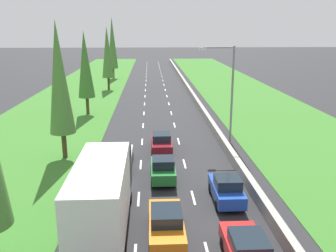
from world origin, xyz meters
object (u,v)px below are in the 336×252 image
at_px(orange_sedan_centre_lane, 166,223).
at_px(silver_sedan_left_lane, 121,156).
at_px(blue_hatchback_right_lane, 227,189).
at_px(poplar_tree_fifth, 112,43).
at_px(street_light_mast, 229,88).
at_px(maroon_sedan_centre_lane, 161,142).
at_px(white_box_truck_left_lane, 104,195).
at_px(red_sedan_right_lane, 248,252).
at_px(green_hatchback_centre_lane, 163,169).
at_px(poplar_tree_third, 85,65).
at_px(poplar_tree_second, 59,79).
at_px(poplar_tree_fourth, 107,52).

distance_m(orange_sedan_centre_lane, silver_sedan_left_lane, 10.68).
xyz_separation_m(blue_hatchback_right_lane, poplar_tree_fifth, (-12.50, 58.33, 6.63)).
distance_m(poplar_tree_fifth, street_light_mast, 48.83).
xyz_separation_m(blue_hatchback_right_lane, maroon_sedan_centre_lane, (-3.72, 9.94, -0.02)).
height_order(silver_sedan_left_lane, poplar_tree_fifth, poplar_tree_fifth).
relative_size(white_box_truck_left_lane, red_sedan_right_lane, 2.09).
bearing_deg(street_light_mast, green_hatchback_centre_lane, -127.04).
distance_m(poplar_tree_third, street_light_mast, 19.61).
xyz_separation_m(blue_hatchback_right_lane, green_hatchback_centre_lane, (-3.82, 3.56, 0.00)).
bearing_deg(white_box_truck_left_lane, orange_sedan_centre_lane, -10.72).
bearing_deg(orange_sedan_centre_lane, green_hatchback_centre_lane, 89.21).
distance_m(poplar_tree_second, street_light_mast, 14.79).
bearing_deg(white_box_truck_left_lane, green_hatchback_centre_lane, 64.04).
bearing_deg(poplar_tree_second, maroon_sedan_centre_lane, 9.71).
xyz_separation_m(silver_sedan_left_lane, poplar_tree_fourth, (-4.88, 36.89, 5.66)).
bearing_deg(poplar_tree_third, red_sedan_right_lane, -68.58).
bearing_deg(poplar_tree_second, silver_sedan_left_lane, -24.34).
bearing_deg(poplar_tree_fourth, silver_sedan_left_lane, -82.46).
relative_size(poplar_tree_third, poplar_tree_fourth, 0.94).
xyz_separation_m(maroon_sedan_centre_lane, poplar_tree_fourth, (-8.20, 33.32, 5.66)).
xyz_separation_m(poplar_tree_third, street_light_mast, (15.02, -12.57, -0.94)).
xyz_separation_m(poplar_tree_third, poplar_tree_fourth, (0.61, 18.78, 0.30)).
bearing_deg(poplar_tree_fifth, maroon_sedan_centre_lane, -79.73).
relative_size(poplar_tree_second, poplar_tree_third, 1.09).
bearing_deg(silver_sedan_left_lane, green_hatchback_centre_lane, -41.18).
bearing_deg(white_box_truck_left_lane, silver_sedan_left_lane, 89.44).
bearing_deg(red_sedan_right_lane, blue_hatchback_right_lane, 86.56).
xyz_separation_m(red_sedan_right_lane, poplar_tree_second, (-11.46, 15.02, 5.83)).
distance_m(poplar_tree_third, poplar_tree_fifth, 33.88).
bearing_deg(poplar_tree_second, street_light_mast, 13.22).
xyz_separation_m(orange_sedan_centre_lane, maroon_sedan_centre_lane, (0.20, 13.78, 0.00)).
height_order(green_hatchback_centre_lane, street_light_mast, street_light_mast).
relative_size(silver_sedan_left_lane, street_light_mast, 0.50).
bearing_deg(white_box_truck_left_lane, poplar_tree_second, 111.81).
height_order(red_sedan_right_lane, poplar_tree_second, poplar_tree_second).
bearing_deg(blue_hatchback_right_lane, poplar_tree_fifth, 102.09).
distance_m(maroon_sedan_centre_lane, poplar_tree_fifth, 49.63).
distance_m(red_sedan_right_lane, poplar_tree_third, 33.68).
bearing_deg(poplar_tree_fifth, green_hatchback_centre_lane, -81.00).
distance_m(white_box_truck_left_lane, poplar_tree_third, 28.52).
xyz_separation_m(poplar_tree_second, poplar_tree_fifth, (-0.65, 49.79, 0.82)).
bearing_deg(silver_sedan_left_lane, poplar_tree_second, 155.66).
relative_size(orange_sedan_centre_lane, poplar_tree_third, 0.44).
relative_size(orange_sedan_centre_lane, poplar_tree_fifth, 0.35).
relative_size(green_hatchback_centre_lane, poplar_tree_fourth, 0.36).
height_order(red_sedan_right_lane, orange_sedan_centre_lane, same).
relative_size(blue_hatchback_right_lane, street_light_mast, 0.43).
height_order(blue_hatchback_right_lane, poplar_tree_fifth, poplar_tree_fifth).
bearing_deg(green_hatchback_centre_lane, white_box_truck_left_lane, -115.96).
relative_size(orange_sedan_centre_lane, maroon_sedan_centre_lane, 1.00).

